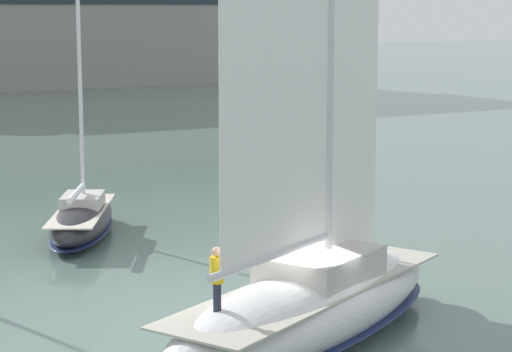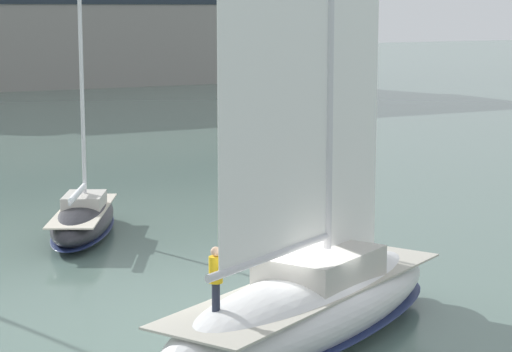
% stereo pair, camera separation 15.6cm
% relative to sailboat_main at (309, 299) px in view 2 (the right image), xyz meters
% --- Properties ---
extents(ground_plane, '(400.00, 400.00, 0.00)m').
position_rel_sailboat_main_xyz_m(ground_plane, '(-0.02, -0.01, -1.28)').
color(ground_plane, slate).
extents(sailboat_main, '(12.30, 8.55, 16.61)m').
position_rel_sailboat_main_xyz_m(sailboat_main, '(0.00, 0.00, 0.00)').
color(sailboat_main, silver).
rests_on(sailboat_main, ground).
extents(sailboat_moored_near_marina, '(5.61, 8.06, 10.90)m').
position_rel_sailboat_main_xyz_m(sailboat_moored_near_marina, '(-1.24, 15.40, -0.54)').
color(sailboat_moored_near_marina, '#232328').
rests_on(sailboat_moored_near_marina, ground).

